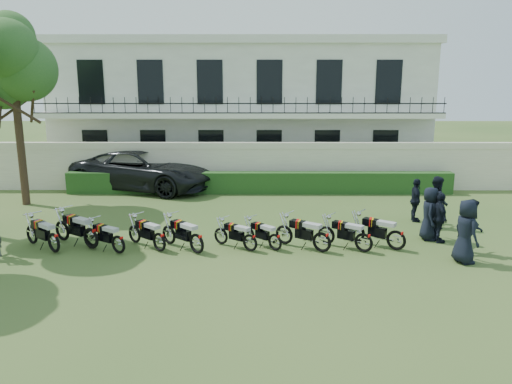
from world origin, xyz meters
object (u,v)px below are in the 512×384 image
at_px(motorcycle_6, 275,238).
at_px(officer_2, 440,218).
at_px(tree_west_near, 13,63).
at_px(motorcycle_3, 159,238).
at_px(suv, 144,170).
at_px(officer_1, 471,226).
at_px(motorcycle_4, 197,239).
at_px(motorcycle_5, 250,239).
at_px(motorcycle_8, 364,238).
at_px(motorcycle_7, 322,237).
at_px(officer_0, 466,231).
at_px(officer_3, 430,214).
at_px(motorcycle_2, 118,240).
at_px(motorcycle_9, 397,235).
at_px(motorcycle_1, 91,233).
at_px(officer_4, 437,202).
at_px(motorcycle_0, 54,238).
at_px(officer_5, 416,200).

distance_m(motorcycle_6, officer_2, 5.46).
relative_size(tree_west_near, motorcycle_3, 5.37).
xyz_separation_m(suv, officer_1, (11.99, -9.11, -0.12)).
xyz_separation_m(motorcycle_4, suv, (-3.63, 9.26, 0.47)).
bearing_deg(motorcycle_5, motorcycle_8, -55.64).
xyz_separation_m(motorcycle_7, officer_0, (4.03, -0.81, 0.44)).
height_order(motorcycle_6, officer_1, officer_1).
xyz_separation_m(motorcycle_4, officer_3, (7.54, 1.49, 0.39)).
relative_size(motorcycle_6, officer_3, 0.73).
height_order(motorcycle_2, motorcycle_6, motorcycle_2).
height_order(motorcycle_3, motorcycle_6, motorcycle_3).
distance_m(motorcycle_7, officer_2, 4.10).
height_order(motorcycle_9, officer_1, officer_1).
relative_size(tree_west_near, officer_2, 4.77).
distance_m(motorcycle_2, officer_0, 10.28).
distance_m(motorcycle_3, motorcycle_7, 5.00).
bearing_deg(tree_west_near, officer_1, -20.43).
bearing_deg(officer_3, motorcycle_5, 118.27).
relative_size(motorcycle_2, officer_3, 0.87).
bearing_deg(officer_1, motorcycle_1, 106.10).
bearing_deg(officer_0, motorcycle_5, 68.36).
bearing_deg(motorcycle_4, motorcycle_5, -40.33).
height_order(motorcycle_5, officer_4, officer_4).
bearing_deg(officer_3, motorcycle_0, 112.96).
bearing_deg(motorcycle_8, motorcycle_0, 126.13).
bearing_deg(suv, motorcycle_3, -145.99).
distance_m(motorcycle_2, officer_1, 10.76).
height_order(motorcycle_6, officer_0, officer_0).
bearing_deg(motorcycle_5, officer_2, -45.57).
bearing_deg(motorcycle_1, tree_west_near, 72.57).
height_order(motorcycle_5, motorcycle_9, motorcycle_9).
distance_m(motorcycle_1, officer_0, 11.28).
xyz_separation_m(officer_1, officer_4, (-0.08, 2.78, 0.09)).
bearing_deg(officer_3, motorcycle_1, 111.77).
bearing_deg(officer_2, motorcycle_6, 96.06).
relative_size(tree_west_near, motorcycle_6, 6.12).
xyz_separation_m(motorcycle_3, motorcycle_6, (3.57, 0.10, -0.05)).
bearing_deg(motorcycle_8, motorcycle_3, 125.30).
xyz_separation_m(motorcycle_4, motorcycle_6, (2.40, 0.29, -0.07)).
bearing_deg(officer_2, tree_west_near, 68.86).
bearing_deg(officer_3, officer_2, -127.01).
xyz_separation_m(motorcycle_6, motorcycle_7, (1.43, -0.16, 0.08)).
relative_size(motorcycle_3, motorcycle_7, 0.87).
bearing_deg(motorcycle_4, motorcycle_1, 124.63).
height_order(motorcycle_9, officer_4, officer_4).
height_order(motorcycle_3, motorcycle_8, motorcycle_8).
relative_size(motorcycle_9, officer_5, 1.03).
relative_size(motorcycle_2, motorcycle_9, 0.93).
bearing_deg(motorcycle_6, motorcycle_0, 134.45).
bearing_deg(officer_0, officer_2, -10.89).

